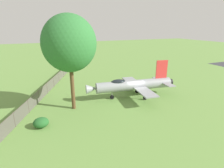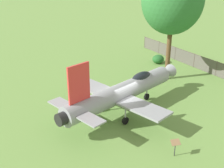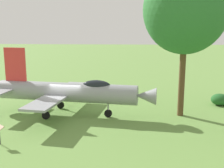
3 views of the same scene
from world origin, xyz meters
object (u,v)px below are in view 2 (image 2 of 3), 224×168
Objects in this scene: display_jet at (124,91)px; shrub_near_fence at (158,59)px; shade_tree at (173,0)px; info_plaque at (175,144)px.

shrub_near_fence is (-12.70, -3.63, -1.36)m from display_jet.
shade_tree reaches higher than info_plaque.
shade_tree is 15.11m from info_plaque.
shrub_near_fence is at bearing -141.91° from shade_tree.
shade_tree is at bearing 38.09° from shrub_near_fence.
info_plaque is (11.62, 6.39, -7.24)m from shade_tree.
display_jet is at bearing 3.05° from shade_tree.
info_plaque is (2.96, 5.93, -1.03)m from display_jet.
shade_tree is at bearing -151.18° from info_plaque.
info_plaque is (15.66, 9.56, 0.33)m from shrub_near_fence.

